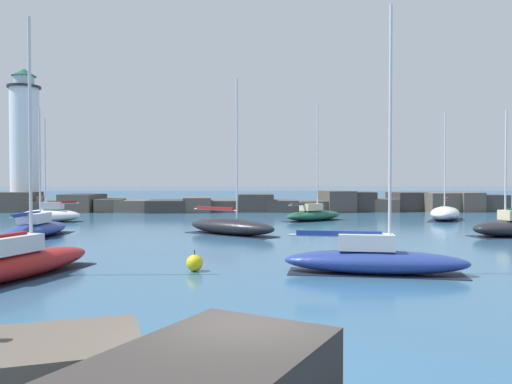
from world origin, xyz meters
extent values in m
cube|color=#235175|center=(0.00, 110.48, 0.00)|extent=(400.00, 116.00, 0.01)
cube|color=#4C443D|center=(-26.86, 50.43, 1.16)|extent=(4.60, 4.09, 2.32)
cube|color=#4C443D|center=(-22.80, 50.29, 0.60)|extent=(5.67, 4.67, 1.21)
cube|color=#4C443D|center=(-19.37, 50.75, 1.03)|extent=(4.77, 5.17, 2.06)
cube|color=brown|center=(-16.23, 51.23, 0.75)|extent=(4.02, 5.69, 1.51)
cube|color=brown|center=(-12.78, 50.82, 0.67)|extent=(4.82, 5.64, 1.35)
cube|color=#383330|center=(-9.29, 50.02, 0.69)|extent=(4.68, 5.77, 1.38)
cube|color=brown|center=(-5.88, 50.30, 0.85)|extent=(3.66, 5.64, 1.69)
cube|color=#4C443D|center=(-2.66, 50.81, 0.65)|extent=(4.64, 4.49, 1.31)
cube|color=#423D38|center=(1.10, 50.96, 1.03)|extent=(4.18, 5.29, 2.05)
cube|color=#423D38|center=(4.17, 50.29, 0.67)|extent=(3.90, 4.64, 1.34)
cube|color=#4C443D|center=(7.65, 49.68, 0.65)|extent=(4.86, 4.89, 1.29)
cube|color=#4C443D|center=(10.55, 50.28, 1.22)|extent=(4.09, 5.38, 2.44)
cube|color=#383330|center=(13.55, 50.63, 1.15)|extent=(2.97, 4.11, 2.30)
cube|color=#4C443D|center=(16.43, 50.39, 0.75)|extent=(3.48, 4.46, 1.50)
cube|color=#383330|center=(19.15, 50.94, 1.13)|extent=(4.40, 4.26, 2.25)
cube|color=brown|center=(22.86, 50.57, 1.11)|extent=(5.67, 5.75, 2.21)
cube|color=brown|center=(25.92, 50.31, 1.12)|extent=(3.49, 4.37, 2.25)
cube|color=#383330|center=(28.95, 50.63, 0.99)|extent=(3.99, 4.63, 1.98)
cylinder|color=gray|center=(-26.44, 51.59, 0.90)|extent=(4.44, 4.44, 1.80)
cylinder|color=white|center=(-26.44, 51.59, 8.22)|extent=(3.29, 3.29, 12.84)
cylinder|color=#232328|center=(-26.44, 51.59, 14.76)|extent=(3.79, 3.79, 0.25)
cylinder|color=silver|center=(-26.44, 51.59, 15.46)|extent=(2.30, 2.30, 1.15)
cone|color=#194C38|center=(-26.44, 51.59, 16.49)|extent=(2.80, 2.80, 0.90)
cube|color=#423D38|center=(-4.17, 0.48, 0.23)|extent=(3.58, 2.00, 0.46)
cube|color=brown|center=(-3.28, 0.24, 0.49)|extent=(3.36, 3.10, 0.97)
ellipsoid|color=navy|center=(-13.71, 24.35, 0.47)|extent=(2.80, 7.18, 0.93)
cube|color=black|center=(-13.71, 24.35, 0.01)|extent=(2.73, 6.82, 0.03)
cube|color=silver|center=(-13.72, 24.00, 1.25)|extent=(1.46, 2.18, 0.64)
cylinder|color=silver|center=(-13.69, 24.88, 4.72)|extent=(0.12, 0.12, 7.56)
cylinder|color=#BCBCC1|center=(-13.77, 22.94, 1.48)|extent=(0.27, 3.89, 0.10)
cube|color=navy|center=(-13.77, 22.94, 1.58)|extent=(0.35, 3.31, 0.20)
ellipsoid|color=#195138|center=(6.08, 36.92, 0.47)|extent=(6.39, 5.56, 0.95)
cube|color=black|center=(6.08, 36.92, 0.01)|extent=(6.11, 5.33, 0.03)
cube|color=beige|center=(5.83, 36.73, 1.27)|extent=(2.24, 2.10, 0.64)
cylinder|color=silver|center=(6.47, 37.21, 5.85)|extent=(0.12, 0.12, 9.82)
cylinder|color=#BCBCC1|center=(5.07, 36.16, 1.50)|extent=(2.86, 2.18, 0.10)
cube|color=#4C4C51|center=(5.07, 36.16, 1.60)|extent=(2.50, 1.95, 0.20)
ellipsoid|color=white|center=(-17.43, 36.05, 0.57)|extent=(5.35, 2.09, 1.13)
cube|color=black|center=(-17.43, 36.05, 0.01)|extent=(5.08, 2.04, 0.03)
cube|color=silver|center=(-17.16, 36.05, 1.45)|extent=(1.61, 1.13, 0.64)
cylinder|color=silver|center=(-17.83, 36.06, 5.15)|extent=(0.12, 0.12, 8.03)
cylinder|color=#BCBCC1|center=(-16.36, 36.04, 1.68)|extent=(2.93, 0.13, 0.10)
cube|color=maroon|center=(-16.36, 36.04, 1.78)|extent=(2.49, 0.23, 0.20)
ellipsoid|color=black|center=(-1.10, 25.42, 0.55)|extent=(6.87, 6.11, 1.09)
cube|color=black|center=(-1.10, 25.42, 0.01)|extent=(6.56, 5.85, 0.03)
cylinder|color=silver|center=(-0.68, 25.08, 5.80)|extent=(0.12, 0.12, 9.41)
cylinder|color=#BCBCC1|center=(-2.22, 26.33, 1.64)|extent=(3.15, 2.58, 0.10)
cube|color=maroon|center=(-2.22, 26.33, 1.74)|extent=(2.75, 2.29, 0.20)
ellipsoid|color=navy|center=(5.04, 11.16, 0.46)|extent=(7.38, 2.99, 0.93)
cube|color=black|center=(5.04, 11.16, 0.01)|extent=(7.02, 2.90, 0.03)
cube|color=silver|center=(4.69, 11.22, 1.25)|extent=(2.29, 1.33, 0.64)
cylinder|color=silver|center=(5.57, 11.06, 5.71)|extent=(0.12, 0.12, 9.57)
cylinder|color=#BCBCC1|center=(3.63, 11.41, 1.48)|extent=(3.91, 0.79, 0.10)
cube|color=navy|center=(3.63, 11.41, 1.58)|extent=(3.34, 0.79, 0.20)
ellipsoid|color=maroon|center=(-8.56, 10.59, 0.50)|extent=(3.97, 7.67, 0.99)
cube|color=black|center=(-8.56, 10.59, 0.01)|extent=(3.82, 7.30, 0.03)
cube|color=silver|center=(-8.68, 10.23, 1.31)|extent=(1.60, 2.43, 0.64)
cylinder|color=silver|center=(-8.38, 11.12, 5.49)|extent=(0.12, 0.12, 8.99)
ellipsoid|color=white|center=(18.34, 37.39, 0.63)|extent=(5.25, 7.01, 1.27)
cube|color=black|center=(18.34, 37.39, 0.01)|extent=(5.05, 6.70, 0.03)
cylinder|color=silver|center=(18.11, 36.95, 5.63)|extent=(0.12, 0.12, 8.72)
cylinder|color=#BCBCC1|center=(18.95, 38.57, 1.82)|extent=(1.77, 3.27, 0.10)
cube|color=maroon|center=(18.95, 38.57, 1.92)|extent=(1.61, 2.84, 0.20)
ellipsoid|color=black|center=(17.19, 23.82, 0.55)|extent=(5.56, 3.07, 1.09)
cube|color=black|center=(17.19, 23.82, 0.01)|extent=(5.29, 2.98, 0.03)
cylinder|color=silver|center=(16.80, 23.75, 4.66)|extent=(0.12, 0.12, 7.14)
sphere|color=yellow|center=(-2.14, 11.85, 0.34)|extent=(0.67, 0.67, 0.67)
cylinder|color=black|center=(-2.14, 11.85, 0.77)|extent=(0.04, 0.04, 0.20)
camera|label=1|loc=(-0.03, -8.30, 3.69)|focal=35.00mm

